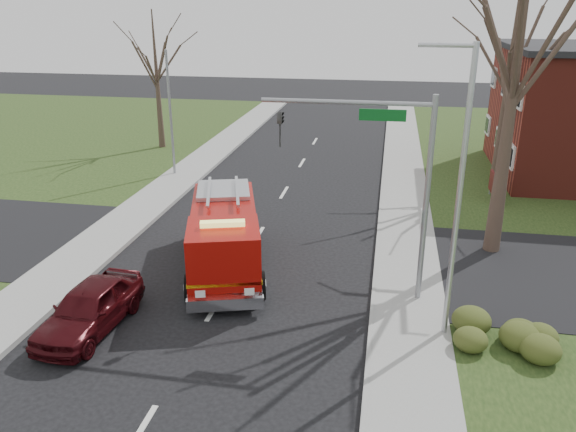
# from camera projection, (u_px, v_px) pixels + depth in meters

# --- Properties ---
(ground) EXTENTS (120.00, 120.00, 0.00)m
(ground) POSITION_uv_depth(u_px,v_px,m) (216.00, 306.00, 18.38)
(ground) COLOR black
(ground) RESTS_ON ground
(sidewalk_right) EXTENTS (2.40, 80.00, 0.15)m
(sidewalk_right) POSITION_uv_depth(u_px,v_px,m) (409.00, 322.00, 17.31)
(sidewalk_right) COLOR gray
(sidewalk_right) RESTS_ON ground
(sidewalk_left) EXTENTS (2.40, 80.00, 0.15)m
(sidewalk_left) POSITION_uv_depth(u_px,v_px,m) (44.00, 288.00, 19.39)
(sidewalk_left) COLOR gray
(sidewalk_left) RESTS_ON ground
(health_center_sign) EXTENTS (0.12, 2.00, 1.40)m
(health_center_sign) POSITION_uv_depth(u_px,v_px,m) (494.00, 185.00, 27.81)
(health_center_sign) COLOR #511413
(health_center_sign) RESTS_ON ground
(hedge_corner) EXTENTS (2.80, 2.00, 0.90)m
(hedge_corner) POSITION_uv_depth(u_px,v_px,m) (513.00, 334.00, 15.74)
(hedge_corner) COLOR #323F16
(hedge_corner) RESTS_ON lawn_right
(bare_tree_near) EXTENTS (6.00, 6.00, 12.00)m
(bare_tree_near) POSITION_uv_depth(u_px,v_px,m) (517.00, 60.00, 19.69)
(bare_tree_near) COLOR #372920
(bare_tree_near) RESTS_ON ground
(bare_tree_far) EXTENTS (5.25, 5.25, 10.50)m
(bare_tree_far) POSITION_uv_depth(u_px,v_px,m) (511.00, 63.00, 28.05)
(bare_tree_far) COLOR #372920
(bare_tree_far) RESTS_ON ground
(bare_tree_left) EXTENTS (4.50, 4.50, 9.00)m
(bare_tree_left) POSITION_uv_depth(u_px,v_px,m) (156.00, 65.00, 36.50)
(bare_tree_left) COLOR #372920
(bare_tree_left) RESTS_ON ground
(traffic_signal_mast) EXTENTS (5.29, 0.18, 6.80)m
(traffic_signal_mast) POSITION_uv_depth(u_px,v_px,m) (387.00, 162.00, 17.22)
(traffic_signal_mast) COLOR gray
(traffic_signal_mast) RESTS_ON ground
(streetlight_pole) EXTENTS (1.48, 0.16, 8.40)m
(streetlight_pole) POSITION_uv_depth(u_px,v_px,m) (458.00, 190.00, 15.11)
(streetlight_pole) COLOR #B7BABF
(streetlight_pole) RESTS_ON ground
(utility_pole_far) EXTENTS (0.14, 0.14, 7.00)m
(utility_pole_far) POSITION_uv_depth(u_px,v_px,m) (171.00, 115.00, 31.17)
(utility_pole_far) COLOR gray
(utility_pole_far) RESTS_ON ground
(fire_engine) EXTENTS (4.25, 7.32, 2.80)m
(fire_engine) POSITION_uv_depth(u_px,v_px,m) (224.00, 239.00, 20.38)
(fire_engine) COLOR #960B06
(fire_engine) RESTS_ON ground
(parked_car_maroon) EXTENTS (2.01, 4.37, 1.45)m
(parked_car_maroon) POSITION_uv_depth(u_px,v_px,m) (90.00, 308.00, 16.81)
(parked_car_maroon) COLOR #37080C
(parked_car_maroon) RESTS_ON ground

